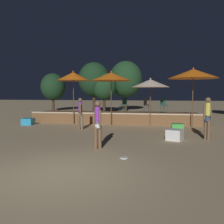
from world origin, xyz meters
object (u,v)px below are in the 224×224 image
at_px(patio_umbrella_2, 150,83).
at_px(background_tree_1, 126,79).
at_px(person_1, 98,123).
at_px(bistro_chair_1, 164,104).
at_px(bistro_chair_0, 124,103).
at_px(cube_seat_2, 28,122).
at_px(patio_umbrella_3, 111,77).
at_px(background_tree_0, 53,87).
at_px(person_0, 208,117).
at_px(person_2, 80,113).
at_px(cube_seat_1, 175,135).
at_px(background_tree_3, 94,80).
at_px(bistro_chair_2, 146,103).
at_px(cube_seat_0, 177,129).
at_px(frisbee_disc, 124,158).
at_px(patio_umbrella_1, 193,74).
at_px(patio_umbrella_0, 73,76).
at_px(background_tree_2, 104,86).

bearing_deg(patio_umbrella_2, background_tree_1, 103.93).
bearing_deg(person_1, bistro_chair_1, -150.17).
distance_m(patio_umbrella_2, bistro_chair_0, 2.93).
bearing_deg(cube_seat_2, patio_umbrella_2, 7.55).
xyz_separation_m(patio_umbrella_3, cube_seat_2, (-4.98, -0.89, -2.72)).
bearing_deg(patio_umbrella_3, patio_umbrella_2, 1.98).
relative_size(bistro_chair_0, background_tree_0, 0.22).
relative_size(person_0, person_2, 1.05).
distance_m(cube_seat_1, background_tree_3, 15.10).
relative_size(background_tree_0, background_tree_3, 0.82).
bearing_deg(patio_umbrella_2, background_tree_0, 135.82).
bearing_deg(patio_umbrella_3, bistro_chair_2, 36.65).
bearing_deg(patio_umbrella_3, background_tree_1, 92.90).
distance_m(person_0, background_tree_3, 15.39).
xyz_separation_m(cube_seat_0, background_tree_0, (-11.94, 12.99, 2.36)).
relative_size(cube_seat_0, frisbee_disc, 2.07).
bearing_deg(bistro_chair_0, background_tree_3, 147.80).
bearing_deg(bistro_chair_1, bistro_chair_0, 14.09).
bearing_deg(person_0, patio_umbrella_1, 148.80).
relative_size(cube_seat_0, person_1, 0.32).
height_order(patio_umbrella_2, person_1, patio_umbrella_2).
distance_m(person_1, bistro_chair_2, 8.15).
distance_m(person_2, background_tree_3, 11.38).
bearing_deg(person_0, cube_seat_1, -110.94).
height_order(cube_seat_2, person_2, person_2).
bearing_deg(frisbee_disc, patio_umbrella_2, 85.90).
height_order(patio_umbrella_0, person_0, patio_umbrella_0).
bearing_deg(bistro_chair_1, patio_umbrella_0, 42.70).
distance_m(patio_umbrella_2, background_tree_1, 12.25).
bearing_deg(bistro_chair_1, background_tree_1, -39.00).
bearing_deg(background_tree_1, bistro_chair_2, -75.74).
bearing_deg(patio_umbrella_2, bistro_chair_0, 133.48).
relative_size(cube_seat_0, background_tree_3, 0.11).
distance_m(patio_umbrella_2, person_1, 6.97).
distance_m(patio_umbrella_3, bistro_chair_0, 2.65).
bearing_deg(bistro_chair_2, cube_seat_2, 77.67).
height_order(cube_seat_1, background_tree_3, background_tree_3).
distance_m(cube_seat_0, person_2, 5.04).
height_order(patio_umbrella_2, cube_seat_2, patio_umbrella_2).
relative_size(patio_umbrella_1, person_1, 2.00).
relative_size(patio_umbrella_2, bistro_chair_1, 3.13).
height_order(person_1, person_2, person_2).
xyz_separation_m(person_1, background_tree_1, (-1.33, 18.45, 2.53)).
bearing_deg(patio_umbrella_2, person_1, -103.71).
distance_m(person_2, background_tree_1, 14.35).
bearing_deg(background_tree_2, patio_umbrella_2, -61.43).
height_order(cube_seat_1, bistro_chair_2, bistro_chair_2).
height_order(patio_umbrella_2, bistro_chair_0, patio_umbrella_2).
xyz_separation_m(bistro_chair_1, frisbee_disc, (-1.35, -8.77, -1.24)).
relative_size(patio_umbrella_1, background_tree_0, 0.83).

